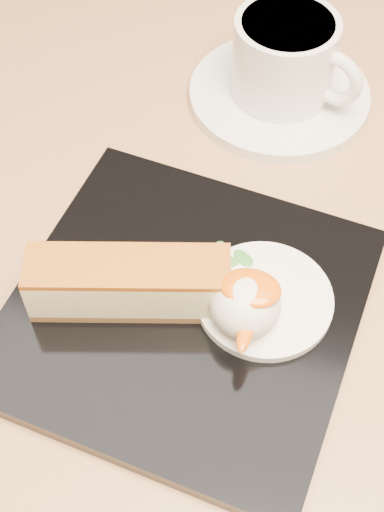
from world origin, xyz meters
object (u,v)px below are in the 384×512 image
(dessert_plate, at_px, (185,310))
(coffee_cup, at_px, (286,57))
(table, at_px, (151,353))
(cheesecake, at_px, (129,283))
(saucer, at_px, (279,95))
(ice_cream_scoop, at_px, (245,305))

(dessert_plate, relative_size, coffee_cup, 2.06)
(table, relative_size, coffee_cup, 7.47)
(dessert_plate, height_order, cheesecake, cheesecake)
(cheesecake, relative_size, coffee_cup, 1.24)
(table, distance_m, cheesecake, 0.19)
(dessert_plate, relative_size, saucer, 1.47)
(dessert_plate, height_order, ice_cream_scoop, ice_cream_scoop)
(ice_cream_scoop, bearing_deg, coffee_cup, 93.29)
(dessert_plate, bearing_deg, table, 134.40)
(dessert_plate, bearing_deg, cheesecake, -171.87)
(ice_cream_scoop, height_order, coffee_cup, coffee_cup)
(ice_cream_scoop, bearing_deg, table, 149.48)
(table, distance_m, saucer, 0.25)
(cheesecake, relative_size, saucer, 0.88)
(cheesecake, bearing_deg, saucer, 62.07)
(dessert_plate, xyz_separation_m, ice_cream_scoop, (0.04, -0.00, 0.03))
(dessert_plate, relative_size, ice_cream_scoop, 4.94)
(table, distance_m, coffee_cup, 0.28)
(ice_cream_scoop, bearing_deg, dessert_plate, 172.87)
(dessert_plate, distance_m, ice_cream_scoop, 0.05)
(saucer, distance_m, coffee_cup, 0.04)
(cheesecake, distance_m, ice_cream_scoop, 0.08)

